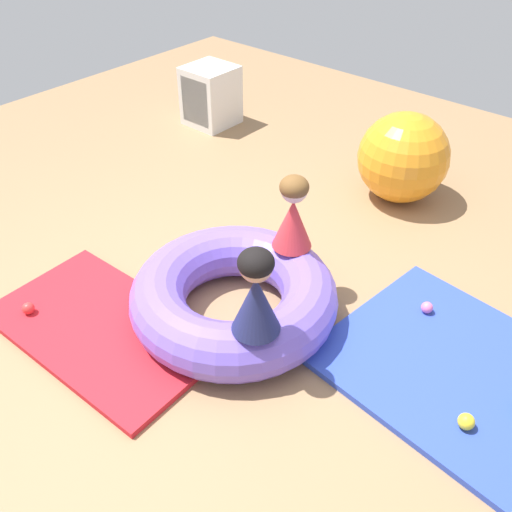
{
  "coord_description": "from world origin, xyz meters",
  "views": [
    {
      "loc": [
        1.8,
        -1.8,
        2.4
      ],
      "look_at": [
        0.05,
        0.23,
        0.35
      ],
      "focal_mm": 40.08,
      "sensor_mm": 36.0,
      "label": 1
    }
  ],
  "objects_px": {
    "play_ball_pink": "(427,308)",
    "play_ball_red": "(28,308)",
    "play_ball_yellow": "(466,421)",
    "inflatable_cushion": "(234,296)",
    "child_in_navy": "(256,292)",
    "storage_cube": "(209,96)",
    "child_in_red": "(293,213)",
    "exercise_ball_large": "(403,158)"
  },
  "relations": [
    {
      "from": "play_ball_pink",
      "to": "storage_cube",
      "type": "bearing_deg",
      "value": 158.9
    },
    {
      "from": "play_ball_yellow",
      "to": "play_ball_pink",
      "type": "xyz_separation_m",
      "value": [
        -0.53,
        0.63,
        -0.01
      ]
    },
    {
      "from": "child_in_red",
      "to": "storage_cube",
      "type": "distance_m",
      "value": 2.59
    },
    {
      "from": "child_in_red",
      "to": "storage_cube",
      "type": "xyz_separation_m",
      "value": [
        -2.14,
        1.44,
        -0.28
      ]
    },
    {
      "from": "play_ball_pink",
      "to": "play_ball_yellow",
      "type": "bearing_deg",
      "value": -49.6
    },
    {
      "from": "storage_cube",
      "to": "inflatable_cushion",
      "type": "bearing_deg",
      "value": -42.54
    },
    {
      "from": "inflatable_cushion",
      "to": "play_ball_pink",
      "type": "distance_m",
      "value": 1.16
    },
    {
      "from": "child_in_navy",
      "to": "child_in_red",
      "type": "bearing_deg",
      "value": -137.66
    },
    {
      "from": "play_ball_red",
      "to": "exercise_ball_large",
      "type": "relative_size",
      "value": 0.1
    },
    {
      "from": "child_in_navy",
      "to": "play_ball_pink",
      "type": "distance_m",
      "value": 1.22
    },
    {
      "from": "play_ball_pink",
      "to": "child_in_red",
      "type": "bearing_deg",
      "value": -158.73
    },
    {
      "from": "play_ball_pink",
      "to": "exercise_ball_large",
      "type": "distance_m",
      "value": 1.42
    },
    {
      "from": "child_in_red",
      "to": "play_ball_pink",
      "type": "xyz_separation_m",
      "value": [
        0.8,
        0.31,
        -0.49
      ]
    },
    {
      "from": "play_ball_red",
      "to": "exercise_ball_large",
      "type": "height_order",
      "value": "exercise_ball_large"
    },
    {
      "from": "play_ball_pink",
      "to": "inflatable_cushion",
      "type": "bearing_deg",
      "value": -139.21
    },
    {
      "from": "play_ball_pink",
      "to": "storage_cube",
      "type": "relative_size",
      "value": 0.13
    },
    {
      "from": "inflatable_cushion",
      "to": "play_ball_pink",
      "type": "bearing_deg",
      "value": 40.79
    },
    {
      "from": "child_in_navy",
      "to": "play_ball_yellow",
      "type": "relative_size",
      "value": 5.93
    },
    {
      "from": "inflatable_cushion",
      "to": "storage_cube",
      "type": "height_order",
      "value": "storage_cube"
    },
    {
      "from": "child_in_navy",
      "to": "exercise_ball_large",
      "type": "distance_m",
      "value": 2.16
    },
    {
      "from": "play_ball_pink",
      "to": "play_ball_red",
      "type": "bearing_deg",
      "value": -138.99
    },
    {
      "from": "child_in_red",
      "to": "storage_cube",
      "type": "bearing_deg",
      "value": 134.7
    },
    {
      "from": "child_in_navy",
      "to": "play_ball_red",
      "type": "height_order",
      "value": "child_in_navy"
    },
    {
      "from": "inflatable_cushion",
      "to": "play_ball_yellow",
      "type": "bearing_deg",
      "value": 5.32
    },
    {
      "from": "play_ball_red",
      "to": "storage_cube",
      "type": "relative_size",
      "value": 0.13
    },
    {
      "from": "inflatable_cushion",
      "to": "storage_cube",
      "type": "bearing_deg",
      "value": 137.46
    },
    {
      "from": "inflatable_cushion",
      "to": "storage_cube",
      "type": "distance_m",
      "value": 2.8
    },
    {
      "from": "inflatable_cushion",
      "to": "play_ball_red",
      "type": "height_order",
      "value": "inflatable_cushion"
    },
    {
      "from": "play_ball_red",
      "to": "play_ball_pink",
      "type": "distance_m",
      "value": 2.39
    },
    {
      "from": "child_in_red",
      "to": "play_ball_yellow",
      "type": "relative_size",
      "value": 5.71
    },
    {
      "from": "play_ball_yellow",
      "to": "exercise_ball_large",
      "type": "bearing_deg",
      "value": 128.09
    },
    {
      "from": "child_in_red",
      "to": "play_ball_pink",
      "type": "relative_size",
      "value": 6.73
    },
    {
      "from": "exercise_ball_large",
      "to": "storage_cube",
      "type": "relative_size",
      "value": 1.24
    },
    {
      "from": "play_ball_yellow",
      "to": "exercise_ball_large",
      "type": "relative_size",
      "value": 0.12
    },
    {
      "from": "play_ball_yellow",
      "to": "storage_cube",
      "type": "xyz_separation_m",
      "value": [
        -3.47,
        1.76,
        0.2
      ]
    },
    {
      "from": "inflatable_cushion",
      "to": "child_in_red",
      "type": "bearing_deg",
      "value": 80.23
    },
    {
      "from": "play_ball_yellow",
      "to": "play_ball_red",
      "type": "height_order",
      "value": "play_ball_yellow"
    },
    {
      "from": "inflatable_cushion",
      "to": "child_in_navy",
      "type": "height_order",
      "value": "child_in_navy"
    },
    {
      "from": "exercise_ball_large",
      "to": "storage_cube",
      "type": "xyz_separation_m",
      "value": [
        -2.1,
        0.01,
        -0.07
      ]
    },
    {
      "from": "child_in_navy",
      "to": "storage_cube",
      "type": "xyz_separation_m",
      "value": [
        -2.44,
        2.13,
        -0.29
      ]
    },
    {
      "from": "child_in_red",
      "to": "play_ball_yellow",
      "type": "bearing_deg",
      "value": -24.48
    },
    {
      "from": "inflatable_cushion",
      "to": "exercise_ball_large",
      "type": "distance_m",
      "value": 1.88
    }
  ]
}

